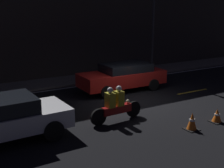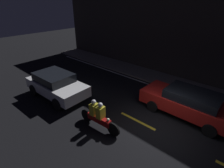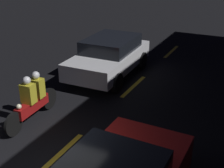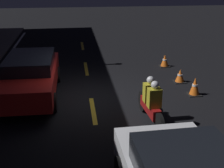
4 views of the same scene
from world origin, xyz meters
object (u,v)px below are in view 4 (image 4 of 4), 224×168
(traffic_cone_near, at_px, (195,87))
(traffic_cone_mid, at_px, (180,76))
(motorcycle, at_px, (151,103))
(traffic_cone_far, at_px, (165,61))
(taxi_red, at_px, (31,75))

(traffic_cone_near, distance_m, traffic_cone_mid, 1.37)
(motorcycle, bearing_deg, traffic_cone_far, -23.96)
(traffic_cone_near, height_order, traffic_cone_mid, traffic_cone_near)
(traffic_cone_mid, bearing_deg, traffic_cone_far, -0.13)
(motorcycle, distance_m, traffic_cone_mid, 3.90)
(taxi_red, bearing_deg, traffic_cone_far, 116.90)
(taxi_red, distance_m, motorcycle, 4.51)
(traffic_cone_far, bearing_deg, taxi_red, 116.42)
(traffic_cone_mid, bearing_deg, traffic_cone_near, -176.86)
(taxi_red, relative_size, motorcycle, 1.98)
(motorcycle, height_order, traffic_cone_near, motorcycle)
(traffic_cone_mid, height_order, traffic_cone_far, traffic_cone_far)
(traffic_cone_near, height_order, traffic_cone_far, traffic_cone_near)
(motorcycle, distance_m, traffic_cone_near, 2.88)
(motorcycle, relative_size, traffic_cone_far, 4.05)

